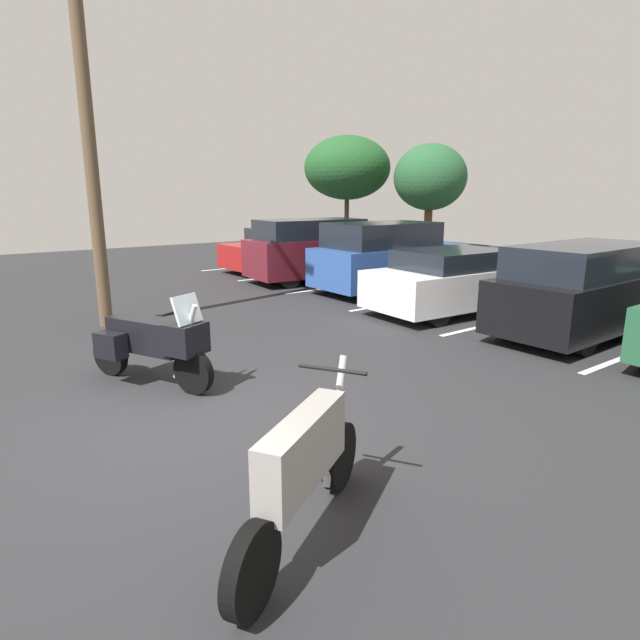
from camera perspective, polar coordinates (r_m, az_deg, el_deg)
ground at (r=6.80m, az=-14.15°, el=-10.68°), size 44.00×44.00×0.10m
motorcycle_touring at (r=7.86m, az=-17.61°, el=-2.19°), size 2.12×1.28×1.38m
motorcycle_second at (r=4.27m, az=-1.73°, el=-15.71°), size 1.29×2.01×1.27m
parking_stripes at (r=13.17m, az=15.22°, el=1.24°), size 19.48×4.81×0.01m
car_red at (r=19.15m, az=-3.74°, el=7.54°), size 1.86×4.62×1.51m
car_maroon at (r=16.76m, az=0.00°, el=7.59°), size 2.13×4.95×1.93m
car_blue at (r=15.03m, az=7.39°, el=6.77°), size 1.96×4.53×1.92m
car_white at (r=12.79m, az=15.04°, el=4.16°), size 2.17×4.92×1.45m
car_black at (r=11.55m, az=27.04°, el=3.01°), size 1.82×4.84×1.76m
utility_pole at (r=11.74m, az=-24.06°, el=20.95°), size 1.80×0.28×8.56m
tree_rear at (r=28.86m, az=2.96°, el=16.08°), size 4.52×4.52×5.65m
tree_far_left at (r=26.84m, az=11.81°, el=14.82°), size 3.50×3.50×5.03m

